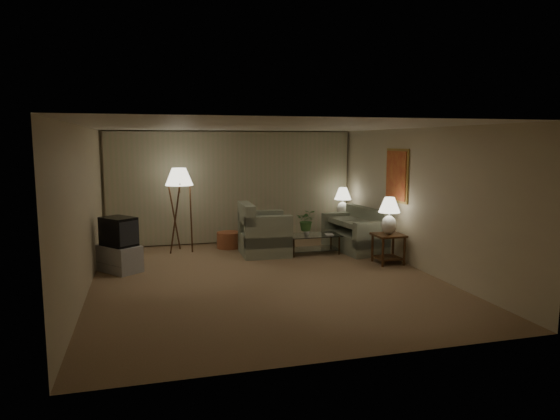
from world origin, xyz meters
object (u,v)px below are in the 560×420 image
object	(u,v)px
table_lamp_far	(343,200)
coffee_table	(313,241)
floor_lamp	(180,208)
ottoman	(229,240)
crt_tv	(119,231)
tv_cabinet	(120,258)
side_table_near	(388,243)
armchair	(264,234)
table_lamp_near	(389,212)
sofa	(354,234)
vase	(307,232)
side_table_far	(342,224)

from	to	relation	value
table_lamp_far	coffee_table	bearing A→B (deg)	-134.74
table_lamp_far	floor_lamp	xyz separation A→B (m)	(-3.96, -0.25, -0.05)
table_lamp_far	ottoman	distance (m)	2.98
coffee_table	crt_tv	world-z (taller)	crt_tv
tv_cabinet	crt_tv	xyz separation A→B (m)	(0.00, 0.00, 0.52)
table_lamp_far	coffee_table	distance (m)	1.82
side_table_near	ottoman	size ratio (longest dim) A/B	1.09
side_table_near	table_lamp_far	xyz separation A→B (m)	(-0.00, 2.43, 0.61)
armchair	table_lamp_far	distance (m)	2.49
table_lamp_near	coffee_table	distance (m)	1.87
armchair	table_lamp_near	size ratio (longest dim) A/B	1.50
coffee_table	floor_lamp	size ratio (longest dim) A/B	0.63
floor_lamp	ottoman	world-z (taller)	floor_lamp
sofa	armchair	bearing A→B (deg)	-98.67
table_lamp_far	ottoman	bearing A→B (deg)	-177.71
armchair	coffee_table	distance (m)	1.08
sofa	table_lamp_far	xyz separation A→B (m)	(0.15, 1.08, 0.65)
crt_tv	vase	size ratio (longest dim) A/B	5.61
crt_tv	ottoman	size ratio (longest dim) A/B	1.40
sofa	floor_lamp	distance (m)	3.95
floor_lamp	side_table_near	bearing A→B (deg)	-28.82
table_lamp_far	sofa	bearing A→B (deg)	-97.91
floor_lamp	armchair	bearing A→B (deg)	-22.74
table_lamp_near	floor_lamp	distance (m)	4.52
coffee_table	vase	xyz separation A→B (m)	(-0.15, 0.00, 0.21)
armchair	side_table_far	distance (m)	2.43
table_lamp_near	table_lamp_far	distance (m)	2.43
tv_cabinet	crt_tv	distance (m)	0.52
sofa	table_lamp_near	bearing A→B (deg)	0.42
side_table_near	ottoman	xyz separation A→B (m)	(-2.86, 2.31, -0.23)
side_table_far	vase	distance (m)	1.77
crt_tv	tv_cabinet	bearing A→B (deg)	0.00
ottoman	vase	bearing A→B (deg)	-34.63
crt_tv	vase	bearing A→B (deg)	58.96
table_lamp_near	ottoman	size ratio (longest dim) A/B	1.35
crt_tv	vase	world-z (taller)	crt_tv
floor_lamp	vase	world-z (taller)	floor_lamp
sofa	tv_cabinet	world-z (taller)	sofa
coffee_table	vase	bearing A→B (deg)	180.00
floor_lamp	ottoman	size ratio (longest dim) A/B	3.40
table_lamp_far	vase	xyz separation A→B (m)	(-1.32, -1.18, -0.54)
table_lamp_near	tv_cabinet	world-z (taller)	table_lamp_near
side_table_far	crt_tv	size ratio (longest dim) A/B	0.78
sofa	side_table_far	distance (m)	1.09
floor_lamp	vase	bearing A→B (deg)	-19.38
crt_tv	armchair	bearing A→B (deg)	64.79
side_table_far	floor_lamp	size ratio (longest dim) A/B	0.32
sofa	table_lamp_far	size ratio (longest dim) A/B	2.58
sofa	table_lamp_far	bearing A→B (deg)	166.16
side_table_far	tv_cabinet	distance (m)	5.46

